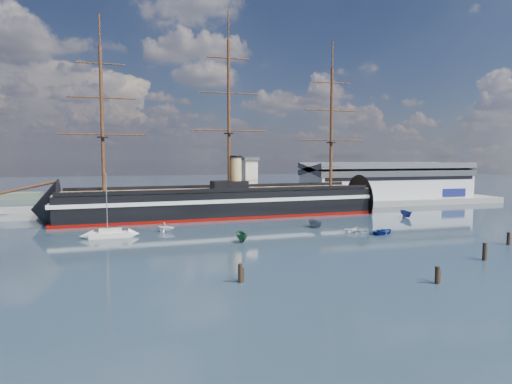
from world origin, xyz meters
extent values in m
plane|color=#252E3B|center=(0.00, 40.00, 0.00)|extent=(600.00, 600.00, 0.00)
cube|color=slate|center=(10.00, 76.00, 0.00)|extent=(180.00, 18.00, 2.00)
cube|color=#B7BABC|center=(58.00, 80.00, 7.00)|extent=(62.00, 20.00, 10.00)
cube|color=#3F4247|center=(58.00, 80.00, 12.60)|extent=(63.00, 21.00, 2.00)
cube|color=silver|center=(3.00, 73.00, 9.00)|extent=(4.00, 4.00, 14.00)
cube|color=#3F4247|center=(3.00, 73.00, 16.50)|extent=(5.00, 5.00, 1.00)
cube|color=black|center=(-8.84, 60.00, 4.00)|extent=(88.65, 20.07, 7.00)
cube|color=silver|center=(-8.84, 60.00, 5.20)|extent=(90.66, 20.40, 1.00)
cube|color=#690602|center=(-8.84, 60.00, 0.35)|extent=(90.66, 20.36, 0.90)
cone|color=black|center=(-55.34, 60.00, 3.70)|extent=(14.71, 16.31, 15.68)
cone|color=black|center=(37.66, 60.00, 3.70)|extent=(11.72, 16.17, 15.68)
cube|color=brown|center=(-8.84, 60.00, 7.60)|extent=(88.59, 18.79, 0.40)
cube|color=black|center=(-6.84, 60.00, 9.00)|extent=(10.27, 6.46, 2.50)
cylinder|color=tan|center=(-4.84, 60.00, 12.50)|extent=(3.20, 3.20, 9.00)
cylinder|color=#381E0F|center=(-60.84, 60.00, 9.00)|extent=(17.77, 1.52, 4.43)
cylinder|color=#381E0F|center=(-40.84, 60.00, 26.80)|extent=(0.90, 0.90, 38.00)
cylinder|color=#381E0F|center=(-6.84, 60.00, 28.80)|extent=(0.90, 0.90, 42.00)
cylinder|color=#381E0F|center=(25.16, 60.00, 25.80)|extent=(0.90, 0.90, 36.00)
cube|color=beige|center=(-38.34, 35.06, 0.57)|extent=(8.64, 2.62, 1.15)
cube|color=beige|center=(-38.34, 35.06, 1.49)|extent=(4.61, 1.89, 0.92)
cylinder|color=#B2B2B7|center=(-38.92, 35.06, 7.47)|extent=(0.18, 0.18, 12.64)
imported|color=#235232|center=(-12.54, 22.87, 0.00)|extent=(5.99, 2.37, 2.37)
imported|color=navy|center=(19.85, 22.49, 0.00)|extent=(2.87, 4.08, 1.77)
imported|color=slate|center=(8.90, 34.85, 0.00)|extent=(6.12, 3.38, 2.31)
imported|color=white|center=(-26.58, 38.97, 0.00)|extent=(5.86, 7.39, 2.50)
imported|color=silver|center=(14.96, 25.70, 0.00)|extent=(2.94, 3.52, 1.56)
imported|color=navy|center=(40.60, 43.21, 0.00)|extent=(6.74, 3.43, 2.57)
cylinder|color=black|center=(-19.76, -4.22, 0.00)|extent=(0.64, 0.64, 3.29)
cylinder|color=black|center=(5.71, -12.27, 0.00)|extent=(0.64, 0.64, 3.10)
cylinder|color=black|center=(22.20, -3.46, 0.00)|extent=(0.64, 0.64, 3.66)
cylinder|color=black|center=(36.60, 5.35, 0.00)|extent=(0.64, 0.64, 3.18)
camera|label=1|loc=(-33.73, -59.80, 17.17)|focal=30.00mm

